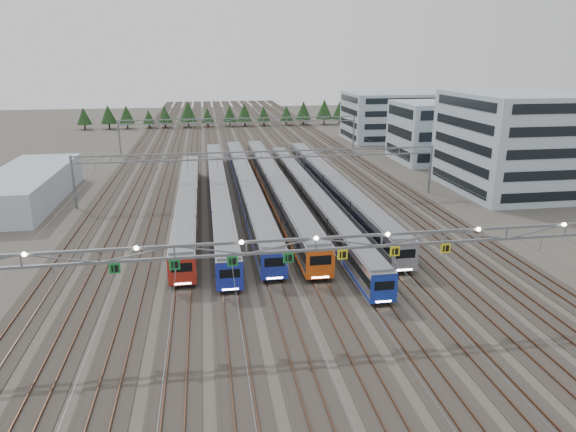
{
  "coord_description": "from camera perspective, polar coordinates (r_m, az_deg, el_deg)",
  "views": [
    {
      "loc": [
        -8.44,
        -38.08,
        21.83
      ],
      "look_at": [
        0.97,
        19.93,
        3.5
      ],
      "focal_mm": 32.0,
      "sensor_mm": 36.0,
      "label": 1
    }
  ],
  "objects": [
    {
      "name": "depot_bldg_mid",
      "position": [
        115.52,
        15.53,
        8.98
      ],
      "size": [
        14.0,
        16.0,
        12.63
      ],
      "primitive_type": "cube",
      "color": "#A6BAC7",
      "rests_on": "ground"
    },
    {
      "name": "treeline",
      "position": [
        170.14,
        -5.67,
        11.3
      ],
      "size": [
        100.1,
        5.6,
        7.02
      ],
      "color": "#332114",
      "rests_on": "ground"
    },
    {
      "name": "west_shed",
      "position": [
        89.79,
        -26.98,
        2.92
      ],
      "size": [
        10.0,
        30.0,
        4.83
      ],
      "primitive_type": "cube",
      "color": "#A6BAC7",
      "rests_on": "ground"
    },
    {
      "name": "depot_bldg_north",
      "position": [
        143.48,
        11.07,
        10.79
      ],
      "size": [
        22.0,
        18.0,
        12.58
      ],
      "primitive_type": "cube",
      "color": "#A6BAC7",
      "rests_on": "ground"
    },
    {
      "name": "train_c",
      "position": [
        82.72,
        -4.66,
        3.43
      ],
      "size": [
        2.77,
        67.49,
        3.6
      ],
      "color": "black",
      "rests_on": "ground"
    },
    {
      "name": "train_f",
      "position": [
        82.53,
        4.87,
        3.44
      ],
      "size": [
        2.86,
        62.98,
        3.73
      ],
      "color": "black",
      "rests_on": "ground"
    },
    {
      "name": "depot_bldg_south",
      "position": [
        93.7,
        23.59,
        7.46
      ],
      "size": [
        18.0,
        22.0,
        16.2
      ],
      "primitive_type": "cube",
      "color": "#A6BAC7",
      "rests_on": "ground"
    },
    {
      "name": "train_a",
      "position": [
        75.05,
        -11.03,
        1.7
      ],
      "size": [
        2.75,
        51.71,
        3.57
      ],
      "color": "black",
      "rests_on": "ground"
    },
    {
      "name": "gantry_far",
      "position": [
        124.34,
        -5.33,
        10.11
      ],
      "size": [
        56.36,
        0.36,
        8.0
      ],
      "color": "slate",
      "rests_on": "ground"
    },
    {
      "name": "track_bed",
      "position": [
        139.83,
        -5.72,
        8.87
      ],
      "size": [
        54.0,
        260.0,
        5.42
      ],
      "color": "#2D2823",
      "rests_on": "ground"
    },
    {
      "name": "train_d",
      "position": [
        82.33,
        -1.49,
        3.5
      ],
      "size": [
        2.95,
        67.01,
        3.85
      ],
      "color": "black",
      "rests_on": "ground"
    },
    {
      "name": "ground",
      "position": [
        44.7,
        2.93,
        -11.94
      ],
      "size": [
        400.0,
        400.0,
        0.0
      ],
      "primitive_type": "plane",
      "color": "#47423A",
      "rests_on": "ground"
    },
    {
      "name": "train_e",
      "position": [
        77.38,
        2.43,
        2.38
      ],
      "size": [
        2.54,
        66.8,
        3.29
      ],
      "color": "black",
      "rests_on": "ground"
    },
    {
      "name": "gantry_mid",
      "position": [
        80.04,
        -3.0,
        6.17
      ],
      "size": [
        56.36,
        0.36,
        8.0
      ],
      "color": "slate",
      "rests_on": "ground"
    },
    {
      "name": "gantry_near",
      "position": [
        41.58,
        3.05,
        -3.47
      ],
      "size": [
        56.36,
        0.61,
        8.08
      ],
      "color": "slate",
      "rests_on": "ground"
    },
    {
      "name": "train_b",
      "position": [
        80.93,
        -7.74,
        2.94
      ],
      "size": [
        2.62,
        67.8,
        3.41
      ],
      "color": "black",
      "rests_on": "ground"
    }
  ]
}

